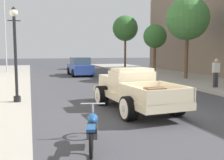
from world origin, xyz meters
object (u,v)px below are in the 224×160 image
Objects in this scene: hotrod_truck_cream at (133,89)px; car_background_blue at (80,67)px; motorcycle_parked at (92,128)px; street_tree_farthest at (125,28)px; street_lamp_near at (15,47)px; street_tree_second at (188,19)px; street_tree_third at (155,37)px; flagpole at (7,14)px; pedestrian_sidewalk_right at (216,71)px.

hotrod_truck_cream is 14.32m from car_background_blue.
street_tree_farthest reaches higher than motorcycle_parked.
car_background_blue is at bearing 68.45° from street_lamp_near.
street_tree_farthest is (-0.01, 13.41, 0.33)m from street_tree_second.
street_tree_third is (6.95, -1.03, 2.79)m from car_background_blue.
motorcycle_parked is at bearing -99.48° from car_background_blue.
motorcycle_parked is 22.83m from flagpole.
pedestrian_sidewalk_right is 10.48m from street_tree_third.
pedestrian_sidewalk_right is 0.43× the size of street_lamp_near.
street_tree_third is at bearing 83.60° from pedestrian_sidewalk_right.
street_tree_second reaches higher than pedestrian_sidewalk_right.
hotrod_truck_cream is 4.32m from motorcycle_parked.
street_tree_second is at bearing -89.97° from street_tree_farthest.
pedestrian_sidewalk_right is at bearing 26.39° from hotrod_truck_cream.
hotrod_truck_cream is 2.43× the size of motorcycle_parked.
street_lamp_near is at bearing -111.55° from car_background_blue.
pedestrian_sidewalk_right is (6.37, 3.16, 0.33)m from hotrod_truck_cream.
pedestrian_sidewalk_right is 0.27× the size of street_tree_second.
street_tree_second is 0.96× the size of street_tree_farthest.
pedestrian_sidewalk_right is 0.18× the size of flagpole.
car_background_blue is (2.98, 17.87, 0.33)m from motorcycle_parked.
hotrod_truck_cream is 11.60m from street_tree_second.
street_tree_farthest reaches higher than car_background_blue.
motorcycle_parked is 0.34× the size of street_tree_second.
street_tree_third is (11.84, 11.34, 1.17)m from street_lamp_near.
street_tree_farthest is at bearing 12.71° from flagpole.
motorcycle_parked is 11.10m from pedestrian_sidewalk_right.
street_tree_second is at bearing 46.65° from hotrod_truck_cream.
street_tree_second is at bearing 49.22° from motorcycle_parked.
flagpole is (-3.31, 21.95, 5.33)m from motorcycle_parked.
flagpole is at bearing 158.94° from street_tree_third.
street_tree_second reaches higher than street_tree_third.
car_background_blue is 10.17m from street_tree_second.
flagpole reaches higher than street_tree_second.
street_tree_third is at bearing -8.40° from car_background_blue.
pedestrian_sidewalk_right is 20.01m from flagpole.
hotrod_truck_cream is 0.83× the size of street_tree_second.
hotrod_truck_cream is at bearing -72.68° from flagpole.
car_background_blue is 7.56m from street_tree_third.
flagpole is 16.90m from street_tree_second.
street_tree_second is at bearing 26.91° from street_lamp_near.
street_lamp_near reaches higher than hotrod_truck_cream.
street_tree_farthest is (9.93, 24.93, 4.50)m from motorcycle_parked.
hotrod_truck_cream is 0.55× the size of flagpole.
street_tree_farthest is at bearing 70.65° from hotrod_truck_cream.
flagpole reaches higher than motorcycle_parked.
motorcycle_parked is 1.25× the size of pedestrian_sidewalk_right.
hotrod_truck_cream reaches higher than motorcycle_parked.
hotrod_truck_cream is at bearing -109.35° from street_tree_farthest.
flagpole is at bearing 147.07° from car_background_blue.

